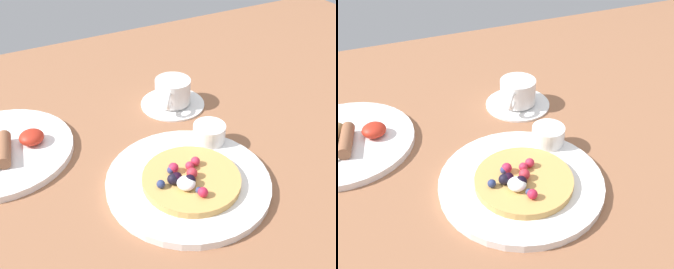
% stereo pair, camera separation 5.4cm
% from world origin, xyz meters
% --- Properties ---
extents(ground_plane, '(1.84, 1.20, 0.03)m').
position_xyz_m(ground_plane, '(0.00, 0.00, -0.01)').
color(ground_plane, '#8F5D3F').
extents(pancake_plate, '(0.27, 0.27, 0.01)m').
position_xyz_m(pancake_plate, '(0.02, -0.06, 0.01)').
color(pancake_plate, white).
rests_on(pancake_plate, ground_plane).
extents(pancake_with_berries, '(0.16, 0.16, 0.03)m').
position_xyz_m(pancake_with_berries, '(0.02, -0.07, 0.02)').
color(pancake_with_berries, tan).
rests_on(pancake_with_berries, pancake_plate).
extents(syrup_ramekin, '(0.06, 0.06, 0.03)m').
position_xyz_m(syrup_ramekin, '(0.11, 0.01, 0.03)').
color(syrup_ramekin, white).
rests_on(syrup_ramekin, pancake_plate).
extents(breakfast_plate, '(0.26, 0.26, 0.01)m').
position_xyz_m(breakfast_plate, '(-0.24, 0.17, 0.01)').
color(breakfast_plate, white).
rests_on(breakfast_plate, ground_plane).
extents(fried_breakfast, '(0.14, 0.10, 0.03)m').
position_xyz_m(fried_breakfast, '(-0.23, 0.15, 0.02)').
color(fried_breakfast, brown).
rests_on(fried_breakfast, breakfast_plate).
extents(coffee_saucer, '(0.14, 0.14, 0.01)m').
position_xyz_m(coffee_saucer, '(0.12, 0.17, 0.00)').
color(coffee_saucer, white).
rests_on(coffee_saucer, ground_plane).
extents(coffee_cup, '(0.08, 0.09, 0.05)m').
position_xyz_m(coffee_cup, '(0.12, 0.17, 0.03)').
color(coffee_cup, white).
rests_on(coffee_cup, coffee_saucer).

